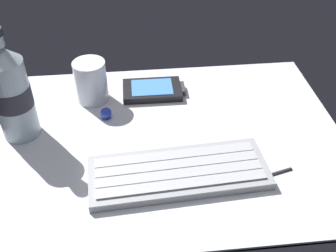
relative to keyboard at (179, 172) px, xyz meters
The scene contains 7 objects.
ground_plane 9.23cm from the keyboard, 94.71° to the left, with size 64.00×48.00×2.80cm.
keyboard is the anchor object (origin of this frame).
handheld_device 24.21cm from the keyboard, 95.57° to the left, with size 12.85×7.71×1.50cm.
juice_cup 27.63cm from the keyboard, 122.21° to the left, with size 6.40×6.40×8.50cm.
water_bottle 31.51cm from the keyboard, 153.14° to the left, with size 6.73×6.73×20.80cm.
trackball_mouse 20.49cm from the keyboard, 125.50° to the left, with size 2.20×2.20×2.20cm, color #2338B2.
stylus_pen 14.37cm from the keyboard, ahead, with size 0.70×0.70×9.50cm, color #26262B.
Camera 1 is at (-5.78, -54.63, 48.17)cm, focal length 43.17 mm.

